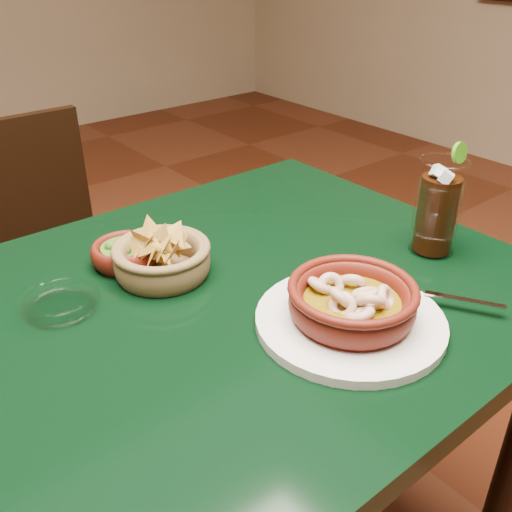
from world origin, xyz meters
TOP-DOWN VIEW (x-y plane):
  - dining_table at (0.00, 0.00)m, footprint 1.20×0.80m
  - dining_chair at (0.03, 0.70)m, footprint 0.40×0.40m
  - shrimp_plate at (0.18, -0.18)m, footprint 0.33×0.28m
  - chip_basket at (0.05, 0.11)m, footprint 0.19×0.19m
  - guacamole_ramekin at (0.02, 0.18)m, footprint 0.14×0.14m
  - cola_drink at (0.47, -0.12)m, footprint 0.17×0.17m
  - glass_ashtray at (-0.13, 0.12)m, footprint 0.13×0.13m

SIDE VIEW (x-z plane):
  - dining_chair at x=0.03m, z-range 0.04..0.91m
  - dining_table at x=0.00m, z-range 0.28..1.03m
  - glass_ashtray at x=-0.13m, z-range 0.75..0.78m
  - guacamole_ramekin at x=0.02m, z-range 0.75..0.80m
  - chip_basket at x=0.05m, z-range 0.72..0.83m
  - shrimp_plate at x=0.18m, z-range 0.74..0.82m
  - cola_drink at x=0.47m, z-range 0.74..0.93m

